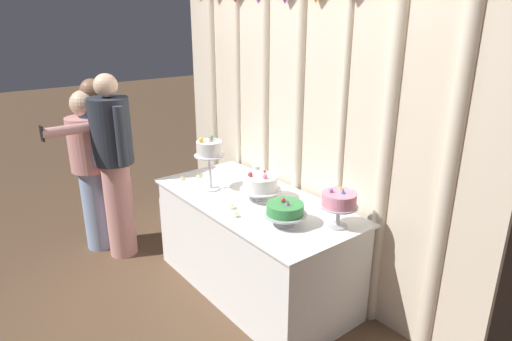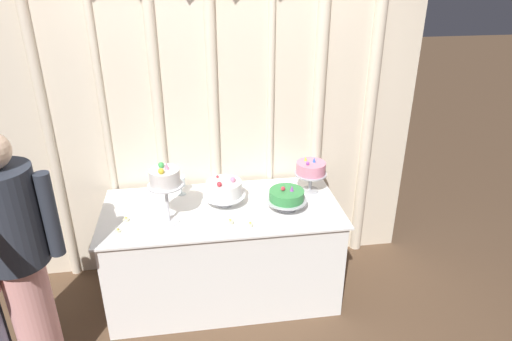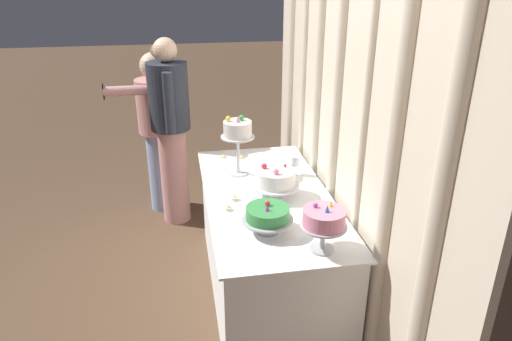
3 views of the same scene
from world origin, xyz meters
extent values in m
plane|color=brown|center=(0.00, 0.00, 0.00)|extent=(24.00, 24.00, 0.00)
cube|color=beige|center=(0.00, 0.58, 1.35)|extent=(3.22, 0.04, 2.70)
cylinder|color=beige|center=(-1.23, 0.55, 1.35)|extent=(0.08, 0.08, 2.70)
cylinder|color=beige|center=(-0.81, 0.55, 1.35)|extent=(0.06, 0.06, 2.70)
cylinder|color=beige|center=(-0.42, 0.55, 1.35)|extent=(0.08, 0.08, 2.70)
cylinder|color=beige|center=(-0.01, 0.55, 1.35)|extent=(0.08, 0.08, 2.70)
cylinder|color=beige|center=(0.44, 0.55, 1.35)|extent=(0.05, 0.05, 2.70)
cylinder|color=beige|center=(0.82, 0.55, 1.35)|extent=(0.10, 0.10, 2.70)
cylinder|color=beige|center=(1.25, 0.55, 1.35)|extent=(0.10, 0.10, 2.70)
cube|color=white|center=(0.00, 0.10, 0.38)|extent=(1.68, 0.77, 0.76)
cube|color=white|center=(0.00, 0.10, 0.77)|extent=(1.73, 0.82, 0.01)
cylinder|color=silver|center=(-0.38, -0.04, 0.78)|extent=(0.15, 0.15, 0.01)
cylinder|color=silver|center=(-0.38, -0.04, 0.92)|extent=(0.02, 0.02, 0.27)
cylinder|color=silver|center=(-0.38, -0.04, 1.06)|extent=(0.24, 0.24, 0.01)
cylinder|color=white|center=(-0.38, -0.04, 1.12)|extent=(0.20, 0.20, 0.11)
cone|color=pink|center=(-0.36, -0.04, 1.20)|extent=(0.03, 0.03, 0.05)
sphere|color=green|center=(-0.39, -0.01, 1.20)|extent=(0.04, 0.04, 0.04)
sphere|color=yellow|center=(-0.39, -0.11, 1.20)|extent=(0.04, 0.04, 0.04)
cylinder|color=silver|center=(0.03, 0.15, 0.78)|extent=(0.12, 0.12, 0.01)
cylinder|color=silver|center=(0.03, 0.15, 0.82)|extent=(0.03, 0.03, 0.06)
cylinder|color=silver|center=(0.03, 0.15, 0.86)|extent=(0.31, 0.31, 0.01)
cylinder|color=white|center=(0.03, 0.15, 0.91)|extent=(0.26, 0.26, 0.10)
sphere|color=pink|center=(0.09, 0.14, 0.98)|extent=(0.04, 0.04, 0.04)
sphere|color=#DB333D|center=(-0.01, 0.22, 0.97)|extent=(0.02, 0.02, 0.02)
sphere|color=#DB333D|center=(-0.01, 0.08, 0.98)|extent=(0.04, 0.04, 0.04)
cylinder|color=#B2B2B7|center=(0.46, 0.01, 0.78)|extent=(0.14, 0.14, 0.01)
cylinder|color=#B2B2B7|center=(0.46, 0.01, 0.82)|extent=(0.03, 0.03, 0.06)
cylinder|color=#B2B2B7|center=(0.46, 0.01, 0.85)|extent=(0.30, 0.30, 0.01)
cylinder|color=#388E47|center=(0.46, 0.01, 0.89)|extent=(0.25, 0.25, 0.07)
cone|color=purple|center=(0.50, 0.00, 0.95)|extent=(0.03, 0.03, 0.04)
sphere|color=#DB333D|center=(0.43, 0.01, 0.95)|extent=(0.03, 0.03, 0.03)
cylinder|color=#B2B2B7|center=(0.70, 0.26, 0.78)|extent=(0.13, 0.13, 0.01)
cylinder|color=#B2B2B7|center=(0.70, 0.26, 0.86)|extent=(0.03, 0.03, 0.13)
cylinder|color=#B2B2B7|center=(0.70, 0.26, 0.93)|extent=(0.25, 0.25, 0.01)
cylinder|color=pink|center=(0.70, 0.26, 0.98)|extent=(0.22, 0.22, 0.09)
cone|color=blue|center=(0.73, 0.27, 1.04)|extent=(0.03, 0.03, 0.04)
cone|color=yellow|center=(0.67, 0.30, 1.04)|extent=(0.02, 0.02, 0.03)
sphere|color=purple|center=(0.66, 0.22, 1.03)|extent=(0.03, 0.03, 0.03)
cylinder|color=silver|center=(-0.29, 0.36, 0.78)|extent=(0.06, 0.06, 0.00)
cylinder|color=silver|center=(-0.29, 0.36, 0.82)|extent=(0.01, 0.01, 0.07)
cylinder|color=silver|center=(-0.29, 0.36, 0.89)|extent=(0.06, 0.06, 0.07)
cylinder|color=beige|center=(-0.71, -0.12, 0.79)|extent=(0.04, 0.04, 0.01)
sphere|color=#F9CC4C|center=(-0.71, -0.12, 0.80)|extent=(0.01, 0.01, 0.01)
cylinder|color=beige|center=(-0.67, 0.02, 0.79)|extent=(0.04, 0.04, 0.02)
sphere|color=#F9CC4C|center=(-0.67, 0.02, 0.80)|extent=(0.01, 0.01, 0.01)
cylinder|color=beige|center=(0.04, -0.13, 0.79)|extent=(0.05, 0.05, 0.02)
sphere|color=#F9CC4C|center=(0.04, -0.13, 0.81)|extent=(0.01, 0.01, 0.01)
cylinder|color=beige|center=(0.17, -0.18, 0.79)|extent=(0.04, 0.04, 0.02)
sphere|color=#F9CC4C|center=(0.17, -0.18, 0.81)|extent=(0.01, 0.01, 0.01)
cylinder|color=#93ADD6|center=(-1.45, -0.63, 0.39)|extent=(0.27, 0.27, 0.78)
cylinder|color=#D6938E|center=(-1.45, -0.63, 1.02)|extent=(0.38, 0.38, 0.49)
sphere|color=beige|center=(-1.45, -0.63, 1.38)|extent=(0.23, 0.23, 0.23)
cylinder|color=#D6938E|center=(-1.67, -0.65, 1.01)|extent=(0.08, 0.08, 0.43)
cylinder|color=#D6938E|center=(-1.23, -0.83, 1.22)|extent=(0.08, 0.43, 0.08)
cube|color=black|center=(-1.23, -1.05, 1.22)|extent=(0.06, 0.02, 0.12)
cylinder|color=#D6938E|center=(-1.18, -0.52, 0.44)|extent=(0.25, 0.25, 0.89)
cylinder|color=#282D38|center=(-1.18, -0.52, 1.17)|extent=(0.34, 0.34, 0.57)
sphere|color=beige|center=(-1.18, -0.52, 1.55)|extent=(0.20, 0.20, 0.20)
cube|color=#334284|center=(-1.18, -0.67, 1.20)|extent=(0.04, 0.01, 0.36)
cylinder|color=#282D38|center=(-1.39, -0.52, 1.17)|extent=(0.08, 0.08, 0.50)
cylinder|color=#282D38|center=(-0.97, -0.52, 1.17)|extent=(0.08, 0.08, 0.50)
cylinder|color=#282D38|center=(-1.44, -0.55, 0.39)|extent=(0.20, 0.20, 0.79)
cylinder|color=#4C5675|center=(-1.44, -0.55, 1.09)|extent=(0.28, 0.28, 0.60)
sphere|color=#846047|center=(-1.44, -0.55, 1.49)|extent=(0.20, 0.20, 0.20)
cube|color=#334284|center=(-1.44, -0.68, 1.12)|extent=(0.04, 0.01, 0.38)
cylinder|color=#4C5675|center=(-1.63, -0.55, 1.08)|extent=(0.08, 0.08, 0.53)
cylinder|color=#4C5675|center=(-1.26, -0.55, 1.08)|extent=(0.08, 0.08, 0.53)
camera|label=1|loc=(2.43, -1.77, 2.10)|focal=30.78mm
camera|label=2|loc=(-0.18, -2.78, 2.43)|focal=31.82mm
camera|label=3|loc=(2.75, -0.46, 2.18)|focal=32.95mm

